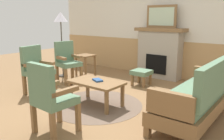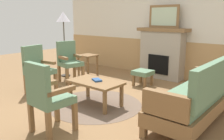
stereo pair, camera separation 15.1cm
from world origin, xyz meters
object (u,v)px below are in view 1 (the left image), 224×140
at_px(armchair_near_fireplace, 67,60).
at_px(armchair_by_window_left, 36,68).
at_px(armchair_front_left, 50,96).
at_px(couch, 198,97).
at_px(footstool, 141,73).
at_px(book_on_table, 98,80).
at_px(framed_picture, 161,17).
at_px(floor_lamp_by_chairs, 61,21).
at_px(fireplace, 160,53).
at_px(coffee_table, 96,84).
at_px(side_table, 85,59).

bearing_deg(armchair_near_fireplace, armchair_by_window_left, -79.16).
bearing_deg(armchair_front_left, armchair_near_fireplace, 133.84).
relative_size(couch, footstool, 4.50).
distance_m(footstool, armchair_by_window_left, 2.30).
bearing_deg(book_on_table, framed_picture, 90.86).
distance_m(armchair_by_window_left, floor_lamp_by_chairs, 1.70).
xyz_separation_m(fireplace, armchair_front_left, (0.27, -3.66, -0.11)).
relative_size(framed_picture, footstool, 2.00).
distance_m(couch, armchair_by_window_left, 3.12).
xyz_separation_m(framed_picture, armchair_by_window_left, (-1.37, -2.74, -1.02)).
xyz_separation_m(armchair_near_fireplace, armchair_by_window_left, (0.19, -0.99, 0.00)).
bearing_deg(footstool, framed_picture, 91.69).
xyz_separation_m(coffee_table, armchair_by_window_left, (-1.40, -0.25, 0.15)).
relative_size(book_on_table, armchair_by_window_left, 0.21).
distance_m(framed_picture, book_on_table, 2.70).
bearing_deg(fireplace, couch, -51.42).
xyz_separation_m(fireplace, coffee_table, (0.03, -2.50, -0.27)).
distance_m(armchair_by_window_left, side_table, 1.80).
xyz_separation_m(book_on_table, footstool, (-0.01, 1.53, -0.17)).
xyz_separation_m(fireplace, footstool, (0.03, -0.93, -0.37)).
bearing_deg(coffee_table, floor_lamp_by_chairs, 154.00).
height_order(fireplace, armchair_near_fireplace, fireplace).
relative_size(framed_picture, armchair_near_fireplace, 0.82).
xyz_separation_m(footstool, armchair_front_left, (0.24, -2.73, 0.25)).
relative_size(couch, book_on_table, 8.87).
relative_size(couch, coffee_table, 1.87).
bearing_deg(floor_lamp_by_chairs, side_table, 55.77).
height_order(armchair_near_fireplace, armchair_by_window_left, same).
height_order(fireplace, footstool, fireplace).
relative_size(framed_picture, couch, 0.44).
distance_m(coffee_table, armchair_near_fireplace, 1.76).
distance_m(couch, floor_lamp_by_chairs, 3.94).
distance_m(book_on_table, floor_lamp_by_chairs, 2.52).
xyz_separation_m(framed_picture, floor_lamp_by_chairs, (-2.06, -1.48, -0.11)).
relative_size(footstool, floor_lamp_by_chairs, 0.24).
bearing_deg(couch, footstool, 144.52).
distance_m(armchair_near_fireplace, side_table, 0.80).
height_order(book_on_table, side_table, side_table).
distance_m(fireplace, framed_picture, 0.91).
relative_size(couch, armchair_by_window_left, 1.84).
distance_m(fireplace, armchair_front_left, 3.67).
xyz_separation_m(book_on_table, side_table, (-1.75, 1.48, -0.02)).
height_order(armchair_front_left, side_table, armchair_front_left).
relative_size(armchair_front_left, floor_lamp_by_chairs, 0.58).
distance_m(couch, book_on_table, 1.68).
xyz_separation_m(coffee_table, side_table, (-1.74, 1.52, 0.05)).
bearing_deg(footstool, couch, -35.48).
relative_size(book_on_table, armchair_near_fireplace, 0.21).
bearing_deg(coffee_table, footstool, 90.05).
bearing_deg(armchair_by_window_left, footstool, 52.34).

